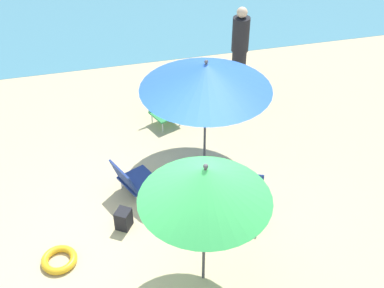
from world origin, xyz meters
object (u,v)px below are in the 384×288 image
at_px(umbrella_green, 205,184).
at_px(beach_chair_a, 246,197).
at_px(person_b, 198,189).
at_px(beach_chair_b, 132,179).
at_px(beach_chair_c, 162,107).
at_px(person_a, 240,50).
at_px(umbrella_blue, 206,76).
at_px(swim_ring, 59,260).
at_px(beach_bag, 124,219).

bearing_deg(umbrella_green, beach_chair_a, 47.22).
bearing_deg(person_b, beach_chair_b, -22.25).
height_order(beach_chair_c, person_a, person_a).
bearing_deg(beach_chair_b, beach_chair_a, -51.99).
distance_m(umbrella_green, beach_chair_a, 1.84).
relative_size(person_a, person_b, 1.89).
relative_size(umbrella_blue, swim_ring, 4.26).
bearing_deg(beach_chair_c, umbrella_blue, -2.50).
distance_m(umbrella_blue, person_a, 2.50).
bearing_deg(beach_chair_c, beach_chair_a, -7.30).
bearing_deg(person_a, umbrella_blue, 160.95).
bearing_deg(umbrella_green, umbrella_blue, 74.51).
bearing_deg(beach_chair_a, person_b, -83.88).
relative_size(beach_chair_b, swim_ring, 1.57).
height_order(beach_chair_a, person_a, person_a).
distance_m(beach_chair_a, person_a, 3.59).
xyz_separation_m(person_a, beach_bag, (-2.76, -3.24, -0.72)).
bearing_deg(swim_ring, beach_chair_b, 43.07).
height_order(umbrella_green, person_b, umbrella_green).
bearing_deg(person_b, beach_chair_a, 176.22).
height_order(umbrella_blue, beach_chair_a, umbrella_blue).
relative_size(beach_chair_a, swim_ring, 1.47).
distance_m(umbrella_blue, swim_ring, 3.30).
bearing_deg(umbrella_green, person_b, 79.01).
xyz_separation_m(beach_chair_c, person_b, (0.04, -2.42, 0.14)).
bearing_deg(swim_ring, person_a, 44.91).
bearing_deg(beach_bag, umbrella_green, -52.37).
height_order(umbrella_blue, beach_chair_c, umbrella_blue).
distance_m(umbrella_green, person_b, 1.66).
bearing_deg(person_a, beach_bag, 152.03).
bearing_deg(beach_bag, umbrella_blue, 38.43).
relative_size(umbrella_green, beach_chair_c, 2.82).
bearing_deg(beach_bag, person_a, 49.57).
xyz_separation_m(beach_chair_a, person_a, (1.00, 3.40, 0.55)).
bearing_deg(person_a, beach_chair_c, 126.89).
height_order(umbrella_blue, beach_chair_b, umbrella_blue).
bearing_deg(person_b, umbrella_blue, -96.92).
relative_size(swim_ring, beach_bag, 1.57).
distance_m(beach_chair_a, beach_chair_b, 1.73).
bearing_deg(beach_chair_a, beach_chair_c, -142.04).
distance_m(umbrella_blue, beach_chair_c, 1.85).
relative_size(umbrella_green, beach_chair_a, 2.72).
xyz_separation_m(beach_chair_b, beach_bag, (-0.23, -0.65, -0.14)).
bearing_deg(beach_chair_b, umbrella_green, -94.46).
bearing_deg(umbrella_blue, umbrella_green, -105.49).
relative_size(beach_chair_b, person_a, 0.43).
height_order(person_b, swim_ring, person_b).
bearing_deg(person_b, swim_ring, 26.08).
bearing_deg(swim_ring, beach_chair_a, 5.77).
bearing_deg(beach_chair_a, beach_bag, -72.32).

